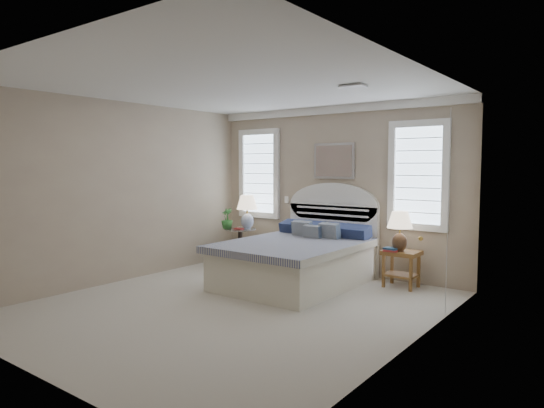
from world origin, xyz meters
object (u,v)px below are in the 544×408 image
(nightstand_right, at_px, (401,261))
(lamp_left, at_px, (247,208))
(floor_pot, at_px, (234,254))
(bed, at_px, (299,258))
(lamp_right, at_px, (400,227))
(side_table_left, at_px, (240,242))

(nightstand_right, xyz_separation_m, lamp_left, (-2.83, -0.05, 0.61))
(lamp_left, bearing_deg, floor_pot, -105.65)
(bed, distance_m, lamp_left, 1.77)
(bed, height_order, lamp_right, bed)
(nightstand_right, bearing_deg, lamp_left, -179.04)
(bed, distance_m, floor_pot, 1.66)
(nightstand_right, relative_size, lamp_left, 0.88)
(nightstand_right, bearing_deg, bed, -151.97)
(nightstand_right, distance_m, lamp_right, 0.50)
(floor_pot, bearing_deg, lamp_right, 4.92)
(bed, xyz_separation_m, side_table_left, (-1.65, 0.59, 0.00))
(lamp_left, bearing_deg, lamp_right, -0.25)
(nightstand_right, distance_m, lamp_left, 2.90)
(bed, bearing_deg, lamp_right, 26.10)
(floor_pot, relative_size, lamp_right, 0.77)
(side_table_left, height_order, lamp_right, lamp_right)
(lamp_left, relative_size, lamp_right, 1.04)
(side_table_left, distance_m, lamp_left, 0.62)
(floor_pot, height_order, lamp_right, lamp_right)
(floor_pot, bearing_deg, nightstand_right, 6.07)
(bed, distance_m, lamp_right, 1.52)
(bed, height_order, lamp_left, bed)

